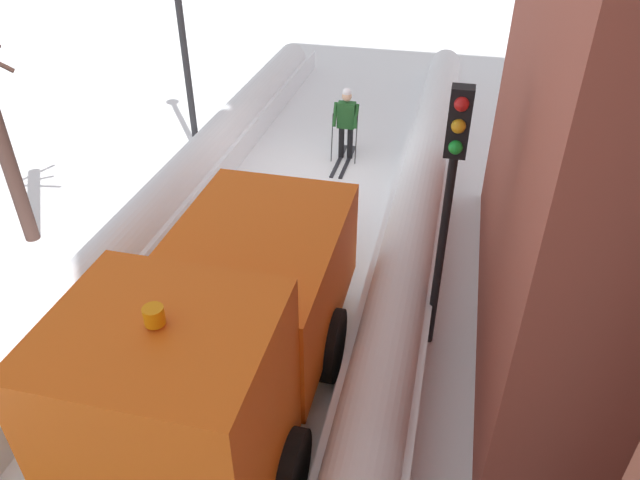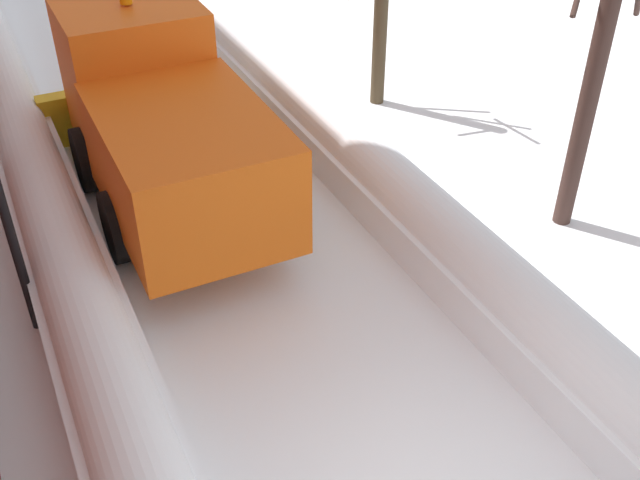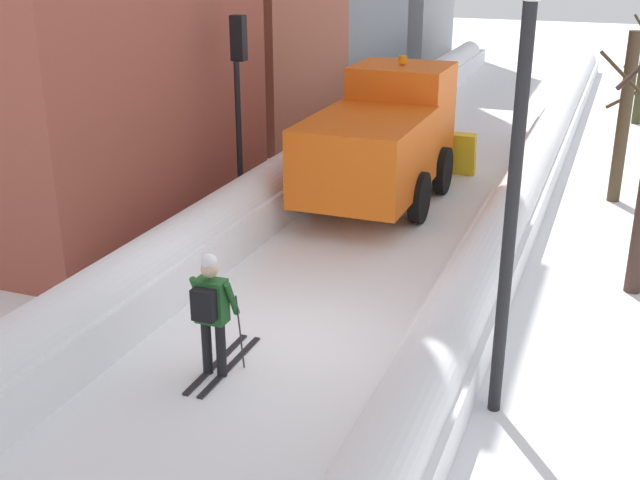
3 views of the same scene
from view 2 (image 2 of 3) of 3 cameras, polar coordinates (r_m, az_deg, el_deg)
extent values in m
plane|color=white|center=(15.48, -12.34, 8.75)|extent=(80.00, 80.00, 0.00)
cube|color=white|center=(15.03, -21.80, 7.71)|extent=(1.10, 36.00, 0.75)
cylinder|color=white|center=(14.88, -22.12, 8.97)|extent=(0.90, 34.20, 0.90)
cube|color=white|center=(16.02, -3.66, 11.66)|extent=(1.10, 36.00, 0.60)
cylinder|color=white|center=(15.90, -3.71, 12.65)|extent=(0.90, 34.20, 0.90)
cube|color=orange|center=(10.97, -9.90, 5.59)|extent=(2.30, 3.40, 1.60)
cube|color=orange|center=(13.19, -13.71, 12.13)|extent=(2.20, 2.00, 2.30)
cube|color=black|center=(13.89, -15.04, 15.39)|extent=(1.85, 0.06, 1.01)
cube|color=yellow|center=(14.89, -14.38, 9.69)|extent=(3.20, 0.46, 1.13)
cylinder|color=black|center=(13.28, -17.44, 5.82)|extent=(0.25, 1.10, 1.10)
cylinder|color=black|center=(13.68, -8.02, 8.12)|extent=(0.25, 1.10, 1.10)
cylinder|color=black|center=(11.40, -15.26, 0.96)|extent=(0.25, 1.10, 1.10)
cylinder|color=black|center=(11.87, -4.51, 3.75)|extent=(0.25, 1.10, 1.10)
cylinder|color=black|center=(9.85, -22.58, 1.17)|extent=(0.12, 0.12, 3.33)
cylinder|color=#3F2B25|center=(11.68, 19.79, 10.44)|extent=(0.28, 0.28, 4.44)
cylinder|color=#453724|center=(15.29, 4.65, 16.91)|extent=(0.28, 0.28, 3.82)
camera|label=1|loc=(15.63, -30.96, 31.15)|focal=33.43mm
camera|label=3|loc=(9.75, 98.50, -13.67)|focal=44.91mm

